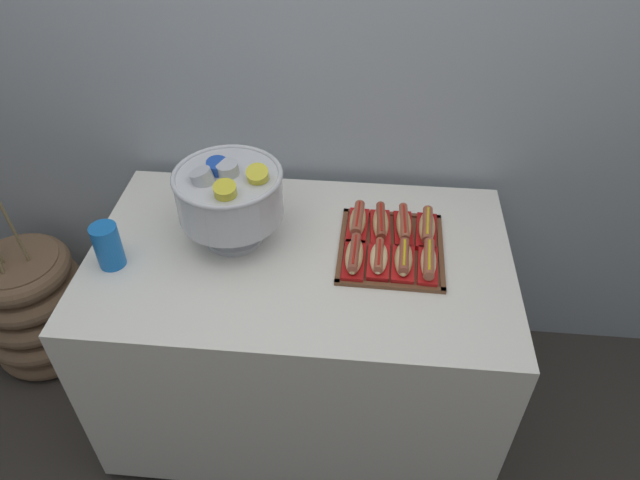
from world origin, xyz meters
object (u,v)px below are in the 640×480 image
floor_vase (37,306)px  hot_dog_2 (403,260)px  serving_tray (391,249)px  hot_dog_5 (381,224)px  hot_dog_0 (354,256)px  hot_dog_3 (428,262)px  hot_dog_4 (358,222)px  buffet_table (302,331)px  hot_dog_7 (427,228)px  hot_dog_1 (379,259)px  punch_bowl (229,194)px  cup_stack (108,246)px  hot_dog_6 (404,226)px

floor_vase → hot_dog_2: size_ratio=6.55×
serving_tray → hot_dog_5: size_ratio=2.06×
hot_dog_0 → hot_dog_3: (0.22, -0.00, 0.00)m
hot_dog_2 → hot_dog_4: (-0.15, 0.17, 0.00)m
hot_dog_0 → hot_dog_4: hot_dog_4 is taller
hot_dog_3 → hot_dog_4: (-0.22, 0.17, 0.00)m
serving_tray → hot_dog_0: hot_dog_0 is taller
buffet_table → hot_dog_3: size_ratio=7.82×
floor_vase → hot_dog_5: (1.39, -0.05, 0.59)m
buffet_table → hot_dog_7: hot_dog_7 is taller
hot_dog_2 → floor_vase: bearing=171.6°
hot_dog_1 → hot_dog_4: size_ratio=0.87×
punch_bowl → hot_dog_2: bearing=-9.8°
hot_dog_0 → hot_dog_3: same height
hot_dog_0 → hot_dog_4: 0.17m
cup_stack → hot_dog_2: bearing=3.9°
hot_dog_0 → hot_dog_1: hot_dog_0 is taller
floor_vase → cup_stack: bearing=-26.1°
floor_vase → hot_dog_3: 1.65m
hot_dog_6 → hot_dog_5: bearing=178.9°
floor_vase → hot_dog_5: bearing=-2.0°
hot_dog_2 → punch_bowl: bearing=170.2°
hot_dog_4 → floor_vase: bearing=178.0°
hot_dog_0 → hot_dog_5: bearing=64.4°
hot_dog_4 → punch_bowl: bearing=-169.5°
serving_tray → punch_bowl: (-0.51, 0.01, 0.17)m
hot_dog_3 → cup_stack: (-0.97, -0.06, 0.04)m
hot_dog_4 → hot_dog_5: 0.08m
serving_tray → punch_bowl: punch_bowl is taller
hot_dog_5 → hot_dog_7: 0.15m
hot_dog_2 → hot_dog_5: (-0.07, 0.17, -0.00)m
serving_tray → hot_dog_2: size_ratio=2.24×
floor_vase → serving_tray: bearing=-5.3°
hot_dog_7 → cup_stack: bearing=-167.0°
hot_dog_3 → hot_dog_2: bearing=178.9°
hot_dog_2 → hot_dog_3: size_ratio=0.96×
hot_dog_2 → hot_dog_6: bearing=88.9°
floor_vase → cup_stack: size_ratio=7.35×
hot_dog_5 → punch_bowl: (-0.47, -0.07, 0.14)m
hot_dog_5 → punch_bowl: 0.50m
hot_dog_4 → serving_tray: bearing=-37.4°
serving_tray → punch_bowl: 0.54m
hot_dog_7 → floor_vase: bearing=178.1°
hot_dog_0 → hot_dog_1: bearing=-1.1°
hot_dog_6 → serving_tray: bearing=-115.6°
floor_vase → hot_dog_7: (1.53, -0.05, 0.58)m
hot_dog_0 → hot_dog_5: 0.18m
buffet_table → punch_bowl: 0.60m
hot_dog_6 → cup_stack: cup_stack is taller
serving_tray → punch_bowl: bearing=178.8°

